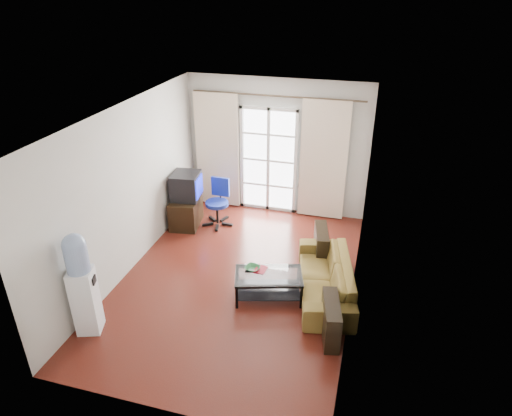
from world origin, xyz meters
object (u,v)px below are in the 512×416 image
Objects in this scene: crt_tv at (185,186)px; task_chair at (218,211)px; sofa at (325,277)px; coffee_table at (269,283)px; tv_stand at (186,212)px; water_cooler at (82,282)px.

crt_tv reaches higher than task_chair.
sofa is 2.83m from task_chair.
sofa reaches higher than coffee_table.
coffee_table is 2.84m from crt_tv.
sofa and tv_stand have the same top height.
crt_tv is 0.40× the size of water_cooler.
tv_stand is at bearing -158.93° from task_chair.
coffee_table is (-0.80, -0.35, -0.02)m from sofa.
coffee_table is at bearing 13.13° from water_cooler.
sofa is at bearing 23.62° from coffee_table.
coffee_table is 2.75m from tv_stand.
coffee_table is at bearing -49.03° from tv_stand.
task_chair reaches higher than tv_stand.
tv_stand is 3.16m from water_cooler.
task_chair is (-2.32, 1.62, -0.01)m from sofa.
water_cooler is at bearing -72.63° from sofa.
task_chair is at bearing 60.12° from water_cooler.
water_cooler is at bearing -100.40° from tv_stand.
water_cooler reaches higher than sofa.
task_chair is at bearing 127.58° from coffee_table.
coffee_table is 1.22× the size of task_chair.
crt_tv is 3.17m from water_cooler.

